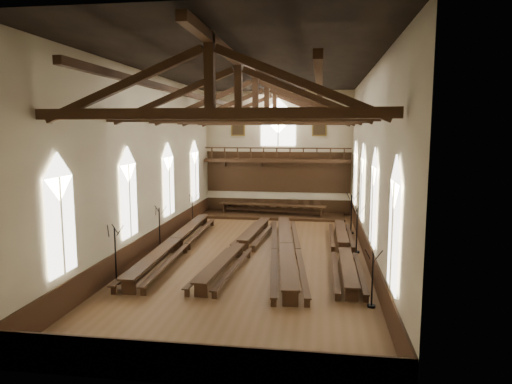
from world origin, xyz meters
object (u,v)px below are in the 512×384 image
(candelabrum_left_mid, at_px, (160,237))
(candelabrum_left_far, at_px, (192,217))
(refectory_row_c, at_px, (285,247))
(candelabrum_left_near, at_px, (116,266))
(candelabrum_right_far, at_px, (351,221))
(refectory_row_a, at_px, (175,241))
(candelabrum_right_near, at_px, (372,290))
(refectory_row_d, at_px, (344,248))
(high_table, at_px, (272,206))
(dais, at_px, (272,215))
(candelabrum_right_mid, at_px, (357,238))
(refectory_row_b, at_px, (241,245))

(candelabrum_left_mid, bearing_deg, candelabrum_left_far, 90.00)
(refectory_row_c, relative_size, candelabrum_left_near, 5.45)
(refectory_row_c, bearing_deg, candelabrum_right_far, 58.13)
(refectory_row_a, relative_size, candelabrum_left_mid, 5.58)
(candelabrum_left_near, relative_size, candelabrum_right_near, 1.19)
(refectory_row_d, xyz_separation_m, candelabrum_right_near, (0.74, -7.07, 0.20))
(refectory_row_a, relative_size, refectory_row_c, 0.99)
(refectory_row_d, bearing_deg, refectory_row_a, -179.19)
(high_table, bearing_deg, candelabrum_right_far, -41.26)
(refectory_row_c, bearing_deg, refectory_row_d, 8.05)
(refectory_row_d, bearing_deg, candelabrum_left_far, 148.12)
(dais, bearing_deg, candelabrum_right_near, -71.98)
(high_table, distance_m, candelabrum_right_mid, 11.59)
(high_table, height_order, candelabrum_left_mid, candelabrum_left_mid)
(candelabrum_left_near, distance_m, candelabrum_right_mid, 13.05)
(candelabrum_right_near, bearing_deg, refectory_row_a, 145.82)
(refectory_row_c, height_order, candelabrum_right_mid, candelabrum_right_mid)
(candelabrum_left_mid, bearing_deg, refectory_row_b, -0.57)
(candelabrum_left_near, relative_size, candelabrum_right_far, 0.99)
(refectory_row_d, xyz_separation_m, candelabrum_right_far, (0.74, 5.82, 0.35))
(candelabrum_right_mid, bearing_deg, candelabrum_right_near, -90.00)
(refectory_row_b, relative_size, refectory_row_d, 1.03)
(dais, xyz_separation_m, candelabrum_right_far, (5.87, -5.15, 0.74))
(dais, height_order, candelabrum_left_far, candelabrum_left_far)
(dais, relative_size, candelabrum_left_mid, 4.32)
(refectory_row_c, distance_m, refectory_row_d, 3.19)
(dais, xyz_separation_m, candelabrum_right_near, (5.87, -18.04, 0.60))
(refectory_row_b, bearing_deg, refectory_row_d, 2.83)
(dais, xyz_separation_m, high_table, (0.00, 0.00, 0.78))
(refectory_row_c, relative_size, candelabrum_left_mid, 5.64)
(candelabrum_right_far, bearing_deg, candelabrum_right_mid, -90.00)
(refectory_row_b, xyz_separation_m, candelabrum_right_far, (6.38, 6.10, 0.32))
(refectory_row_d, bearing_deg, candelabrum_right_far, 82.80)
(refectory_row_c, bearing_deg, candelabrum_right_near, -59.53)
(candelabrum_right_mid, xyz_separation_m, candelabrum_right_far, (0.00, 4.85, 0.01))
(refectory_row_b, distance_m, candelabrum_left_near, 7.33)
(refectory_row_c, relative_size, candelabrum_right_far, 5.38)
(high_table, relative_size, candelabrum_left_near, 3.16)
(candelabrum_right_mid, bearing_deg, refectory_row_c, -160.00)
(refectory_row_b, distance_m, high_table, 11.26)
(refectory_row_d, xyz_separation_m, dais, (-5.13, 10.97, -0.39))
(candelabrum_left_near, bearing_deg, candelabrum_left_mid, 90.00)
(refectory_row_b, relative_size, dais, 1.25)
(dais, distance_m, candelabrum_right_far, 7.84)
(candelabrum_left_mid, height_order, candelabrum_right_far, candelabrum_right_far)
(high_table, bearing_deg, candelabrum_right_near, -71.98)
(refectory_row_c, height_order, candelabrum_left_near, candelabrum_left_near)
(refectory_row_a, bearing_deg, candelabrum_left_mid, -173.68)
(refectory_row_b, bearing_deg, candelabrum_left_mid, 179.43)
(candelabrum_right_mid, distance_m, candelabrum_right_far, 4.85)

